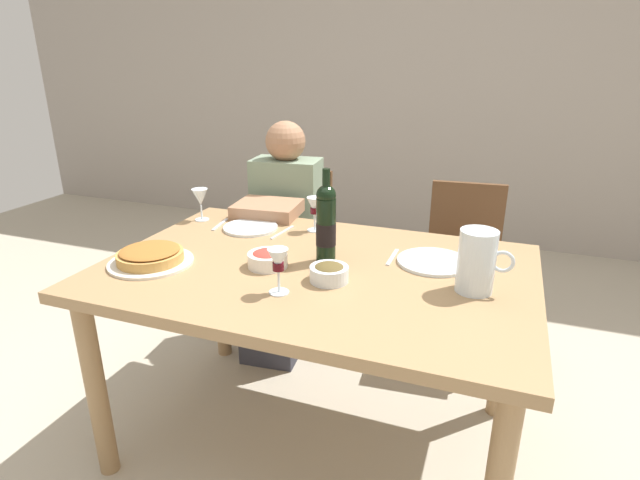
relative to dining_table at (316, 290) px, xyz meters
The scene contains 20 objects.
ground_plane 0.67m from the dining_table, ahead, with size 8.00×8.00×0.00m, color #B2A893.
back_wall 2.73m from the dining_table, 90.00° to the left, with size 8.00×0.10×2.80m, color #A3998E.
dining_table is the anchor object (origin of this frame).
wine_bottle 0.24m from the dining_table, 71.29° to the left, with size 0.07×0.07×0.34m.
water_pitcher 0.57m from the dining_table, ahead, with size 0.17×0.12×0.20m.
baked_tart 0.60m from the dining_table, 162.17° to the right, with size 0.30×0.30×0.06m.
salad_bowl 0.21m from the dining_table, 159.11° to the right, with size 0.14×0.14×0.06m.
olive_bowl 0.18m from the dining_table, 49.18° to the right, with size 0.13×0.13×0.06m.
wine_glass_left_diner 0.43m from the dining_table, 111.43° to the left, with size 0.07×0.07×0.15m.
wine_glass_right_diner 0.77m from the dining_table, 154.74° to the left, with size 0.07×0.07×0.14m.
wine_glass_centre 0.31m from the dining_table, 98.09° to the right, with size 0.07×0.07×0.15m.
dinner_plate_left_setting 0.51m from the dining_table, 145.20° to the left, with size 0.23×0.23×0.01m, color silver.
dinner_plate_right_setting 0.44m from the dining_table, 24.34° to the left, with size 0.26×0.26×0.01m, color silver.
fork_left_setting 0.63m from the dining_table, 153.05° to the left, with size 0.16×0.01×0.01m, color silver.
knife_left_setting 0.40m from the dining_table, 132.30° to the left, with size 0.18×0.01×0.01m, color silver.
knife_right_setting 0.57m from the dining_table, 18.06° to the left, with size 0.18×0.01×0.01m, color silver.
spoon_right_setting 0.31m from the dining_table, 36.44° to the left, with size 0.16×0.01×0.01m, color silver.
chair_left 1.01m from the dining_table, 117.38° to the left, with size 0.44×0.44×0.87m.
diner_left 0.78m from the dining_table, 124.12° to the left, with size 0.37×0.53×1.16m.
chair_right 1.02m from the dining_table, 63.70° to the left, with size 0.43×0.43×0.87m.
Camera 1 is at (0.59, -1.53, 1.47)m, focal length 28.27 mm.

